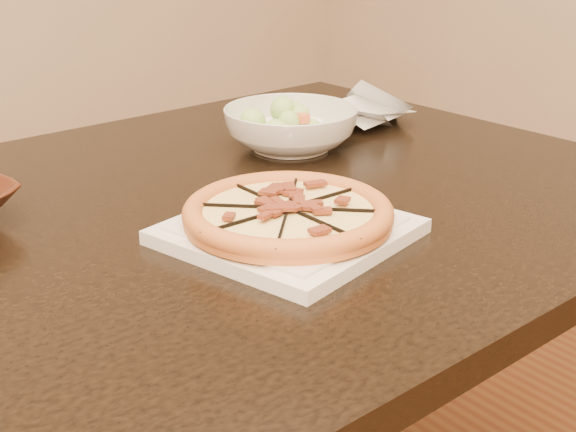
% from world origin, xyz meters
% --- Properties ---
extents(dining_table, '(1.56, 1.05, 0.75)m').
position_xyz_m(dining_table, '(0.02, 0.03, 0.66)').
color(dining_table, black).
rests_on(dining_table, floor).
extents(plate, '(0.31, 0.31, 0.02)m').
position_xyz_m(plate, '(0.12, -0.13, 0.76)').
color(plate, silver).
rests_on(plate, dining_table).
extents(pizza, '(0.26, 0.26, 0.03)m').
position_xyz_m(pizza, '(0.12, -0.13, 0.78)').
color(pizza, '#C06928').
rests_on(pizza, plate).
extents(salad_bowl, '(0.28, 0.28, 0.07)m').
position_xyz_m(salad_bowl, '(0.36, 0.17, 0.79)').
color(salad_bowl, silver).
rests_on(salad_bowl, dining_table).
extents(salad, '(0.09, 0.12, 0.04)m').
position_xyz_m(salad, '(0.36, 0.17, 0.84)').
color(salad, '#A2CF70').
rests_on(salad, salad_bowl).
extents(cling_film, '(0.18, 0.16, 0.05)m').
position_xyz_m(cling_film, '(0.58, 0.21, 0.78)').
color(cling_film, white).
rests_on(cling_film, dining_table).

